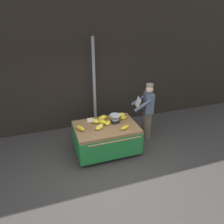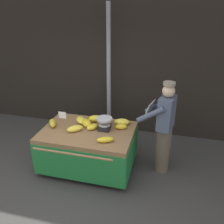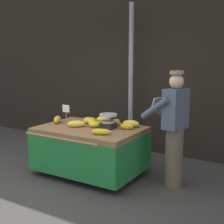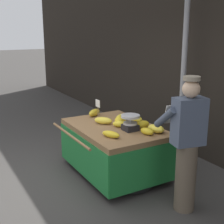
{
  "view_description": "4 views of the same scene",
  "coord_description": "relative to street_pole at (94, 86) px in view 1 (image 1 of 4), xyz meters",
  "views": [
    {
      "loc": [
        -1.19,
        -3.68,
        3.56
      ],
      "look_at": [
        0.4,
        1.04,
        1.15
      ],
      "focal_mm": 34.37,
      "sensor_mm": 36.0,
      "label": 1
    },
    {
      "loc": [
        1.63,
        -2.67,
        2.95
      ],
      "look_at": [
        0.64,
        1.16,
        1.13
      ],
      "focal_mm": 40.04,
      "sensor_mm": 36.0,
      "label": 2
    },
    {
      "loc": [
        3.13,
        -3.07,
        1.93
      ],
      "look_at": [
        0.68,
        0.96,
        1.09
      ],
      "focal_mm": 51.13,
      "sensor_mm": 36.0,
      "label": 3
    },
    {
      "loc": [
        4.28,
        -1.36,
        2.26
      ],
      "look_at": [
        0.34,
        0.9,
        1.05
      ],
      "focal_mm": 51.2,
      "sensor_mm": 36.0,
      "label": 4
    }
  ],
  "objects": [
    {
      "name": "banana_bunch_1",
      "position": [
        -0.27,
        -1.04,
        -0.61
      ],
      "size": [
        0.3,
        0.32,
        0.1
      ],
      "primitive_type": "ellipsoid",
      "rotation": [
        0.0,
        0.0,
        0.62
      ],
      "color": "yellow",
      "rests_on": "banana_cart"
    },
    {
      "name": "banana_bunch_7",
      "position": [
        0.51,
        -0.93,
        -0.6
      ],
      "size": [
        0.3,
        0.22,
        0.11
      ],
      "primitive_type": "ellipsoid",
      "rotation": [
        0.0,
        0.0,
        1.75
      ],
      "color": "yellow",
      "rests_on": "banana_cart"
    },
    {
      "name": "weighing_scale",
      "position": [
        0.24,
        -1.21,
        -0.54
      ],
      "size": [
        0.28,
        0.28,
        0.24
      ],
      "color": "black",
      "rests_on": "banana_cart"
    },
    {
      "name": "vendor_person",
      "position": [
        1.28,
        -1.05,
        -0.57
      ],
      "size": [
        0.65,
        0.6,
        1.71
      ],
      "color": "brown",
      "rests_on": "ground"
    },
    {
      "name": "street_pole",
      "position": [
        0.0,
        0.0,
        0.0
      ],
      "size": [
        0.09,
        0.09,
        2.89
      ],
      "primitive_type": "cylinder",
      "color": "gray",
      "rests_on": "ground"
    },
    {
      "name": "banana_bunch_0",
      "position": [
        -0.25,
        -1.4,
        -0.61
      ],
      "size": [
        0.31,
        0.29,
        0.11
      ],
      "primitive_type": "ellipsoid",
      "rotation": [
        0.0,
        0.0,
        2.29
      ],
      "color": "yellow",
      "rests_on": "banana_cart"
    },
    {
      "name": "banana_bunch_2",
      "position": [
        0.37,
        -1.61,
        -0.62
      ],
      "size": [
        0.31,
        0.22,
        0.09
      ],
      "primitive_type": "ellipsoid",
      "rotation": [
        0.0,
        0.0,
        2.0
      ],
      "color": "gold",
      "rests_on": "banana_cart"
    },
    {
      "name": "banana_bunch_5",
      "position": [
        0.24,
        -0.98,
        -0.6
      ],
      "size": [
        0.17,
        0.24,
        0.11
      ],
      "primitive_type": "ellipsoid",
      "rotation": [
        0.0,
        0.0,
        0.13
      ],
      "color": "gold",
      "rests_on": "banana_cart"
    },
    {
      "name": "banana_bunch_4",
      "position": [
        0.03,
        -1.25,
        -0.61
      ],
      "size": [
        0.24,
        0.26,
        0.1
      ],
      "primitive_type": "ellipsoid",
      "rotation": [
        0.0,
        0.0,
        2.5
      ],
      "color": "yellow",
      "rests_on": "banana_cart"
    },
    {
      "name": "banana_bunch_3",
      "position": [
        -0.72,
        -1.31,
        -0.6
      ],
      "size": [
        0.24,
        0.3,
        0.12
      ],
      "primitive_type": "ellipsoid",
      "rotation": [
        0.0,
        0.0,
        0.52
      ],
      "color": "gold",
      "rests_on": "banana_cart"
    },
    {
      "name": "banana_cart",
      "position": [
        -0.04,
        -1.3,
        -0.87
      ],
      "size": [
        1.66,
        1.34,
        0.78
      ],
      "color": "olive",
      "rests_on": "ground"
    },
    {
      "name": "banana_bunch_6",
      "position": [
        -0.11,
        -1.16,
        -0.6
      ],
      "size": [
        0.29,
        0.31,
        0.13
      ],
      "primitive_type": "ellipsoid",
      "rotation": [
        0.0,
        0.0,
        0.6
      ],
      "color": "gold",
      "rests_on": "banana_cart"
    },
    {
      "name": "ground_plane",
      "position": [
        -0.27,
        -2.32,
        -1.44
      ],
      "size": [
        60.0,
        60.0,
        0.0
      ],
      "primitive_type": "plane",
      "color": "#383533"
    },
    {
      "name": "banana_bunch_8",
      "position": [
        0.53,
        -1.1,
        -0.61
      ],
      "size": [
        0.24,
        0.17,
        0.1
      ],
      "primitive_type": "ellipsoid",
      "rotation": [
        0.0,
        0.0,
        1.86
      ],
      "color": "gold",
      "rests_on": "banana_cart"
    },
    {
      "name": "banana_bunch_9",
      "position": [
        -0.02,
        -0.94,
        -0.6
      ],
      "size": [
        0.29,
        0.23,
        0.13
      ],
      "primitive_type": "ellipsoid",
      "rotation": [
        0.0,
        0.0,
        1.93
      ],
      "color": "yellow",
      "rests_on": "banana_cart"
    },
    {
      "name": "price_sign",
      "position": [
        -0.48,
        -1.37,
        -0.41
      ],
      "size": [
        0.14,
        0.01,
        0.34
      ],
      "color": "#997A51",
      "rests_on": "banana_cart"
    },
    {
      "name": "back_wall",
      "position": [
        -0.27,
        0.45,
        0.69
      ],
      "size": [
        16.0,
        0.24,
        4.27
      ],
      "primitive_type": "cube",
      "color": "black",
      "rests_on": "ground"
    }
  ]
}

